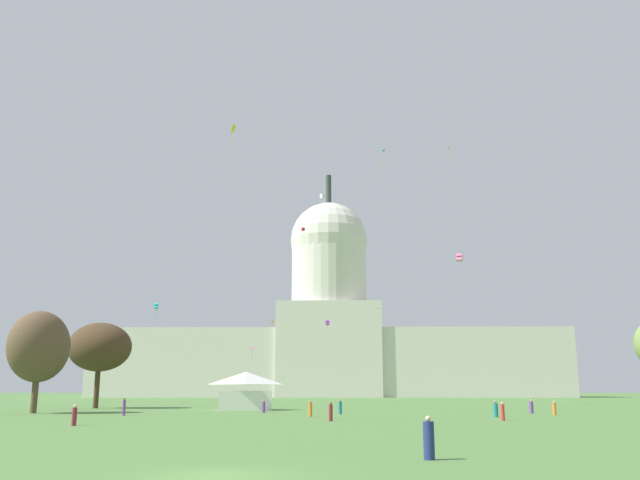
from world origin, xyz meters
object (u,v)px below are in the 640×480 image
object	(u,v)px
person_purple_mid_left	(531,407)
kite_white_high	(323,197)
person_red_near_tree_east	(503,412)
kite_turquoise_high	(382,153)
person_teal_near_tree_west	(340,408)
capitol_building	(329,336)
kite_pink_mid	(459,257)
kite_magenta_low	(252,350)
person_navy_deep_crowd	(429,440)
event_tent	(246,391)
person_orange_front_left	(310,409)
kite_green_mid	(377,311)
kite_orange_high	(447,150)
kite_gold_mid	(272,322)
person_maroon_front_right	(331,412)
kite_red_high	(303,229)
tree_west_near	(39,347)
person_orange_back_left	(554,409)
person_maroon_near_tent	(74,416)
person_purple_edge_west	(124,407)
kite_cyan_low	(156,306)
tree_west_mid	(100,347)
person_purple_front_center	(264,407)
person_teal_mid_center	(496,410)
kite_violet_low	(327,323)

from	to	relation	value
person_purple_mid_left	kite_white_high	size ratio (longest dim) A/B	0.57
person_red_near_tree_east	kite_turquoise_high	xyz separation A→B (m)	(-4.77, 70.19, 48.92)
person_teal_near_tree_west	kite_turquoise_high	distance (m)	74.58
capitol_building	person_red_near_tree_east	distance (m)	159.83
kite_pink_mid	kite_magenta_low	world-z (taller)	kite_pink_mid
person_teal_near_tree_west	kite_magenta_low	world-z (taller)	kite_magenta_low
person_navy_deep_crowd	kite_magenta_low	distance (m)	161.82
event_tent	capitol_building	bearing A→B (deg)	78.67
capitol_building	person_orange_front_left	xyz separation A→B (m)	(-0.46, -149.94, -18.43)
kite_green_mid	kite_orange_high	xyz separation A→B (m)	(16.12, -25.60, 35.97)
kite_gold_mid	kite_turquoise_high	bearing A→B (deg)	-160.22
person_teal_near_tree_west	kite_gold_mid	xyz separation A→B (m)	(-17.63, 108.65, 19.78)
person_maroon_front_right	kite_red_high	world-z (taller)	kite_red_high
tree_west_near	person_orange_back_left	world-z (taller)	tree_west_near
capitol_building	kite_pink_mid	bearing A→B (deg)	-77.24
person_maroon_near_tent	kite_red_high	distance (m)	122.90
person_purple_edge_west	kite_cyan_low	size ratio (longest dim) A/B	0.64
person_maroon_front_right	person_red_near_tree_east	xyz separation A→B (m)	(14.87, 1.04, -0.01)
kite_pink_mid	kite_green_mid	world-z (taller)	kite_pink_mid
tree_west_mid	kite_cyan_low	distance (m)	28.53
person_purple_front_center	person_red_near_tree_east	size ratio (longest dim) A/B	0.92
event_tent	kite_gold_mid	world-z (taller)	kite_gold_mid
kite_pink_mid	person_teal_mid_center	bearing A→B (deg)	-80.17
kite_red_high	tree_west_near	bearing A→B (deg)	-39.42
person_maroon_near_tent	person_red_near_tree_east	size ratio (longest dim) A/B	0.98
person_purple_mid_left	kite_gold_mid	size ratio (longest dim) A/B	0.45
person_purple_front_center	kite_orange_high	bearing A→B (deg)	14.40
person_maroon_near_tent	person_teal_near_tree_west	bearing A→B (deg)	103.85
person_purple_front_center	person_teal_mid_center	bearing A→B (deg)	-75.94
person_maroon_front_right	kite_turquoise_high	distance (m)	87.00
person_maroon_front_right	kite_green_mid	world-z (taller)	kite_green_mid
event_tent	person_maroon_near_tent	distance (m)	38.09
person_purple_front_center	kite_white_high	world-z (taller)	kite_white_high
person_orange_front_left	kite_green_mid	bearing A→B (deg)	41.29
kite_green_mid	kite_white_high	distance (m)	46.19
tree_west_mid	person_purple_edge_west	distance (m)	28.66
person_maroon_front_right	person_purple_front_center	bearing A→B (deg)	17.34
tree_west_mid	kite_magenta_low	distance (m)	91.62
person_teal_mid_center	kite_orange_high	xyz separation A→B (m)	(11.72, 86.95, 58.26)
person_purple_front_center	person_orange_front_left	world-z (taller)	person_orange_front_left
kite_pink_mid	kite_violet_low	world-z (taller)	kite_pink_mid
person_teal_mid_center	person_purple_mid_left	size ratio (longest dim) A/B	1.04
person_navy_deep_crowd	person_red_near_tree_east	distance (m)	34.38
kite_violet_low	kite_magenta_low	bearing A→B (deg)	123.50
person_orange_front_left	person_purple_mid_left	world-z (taller)	person_orange_front_left
person_teal_mid_center	kite_orange_high	distance (m)	105.32
person_teal_mid_center	person_purple_edge_west	distance (m)	37.53
capitol_building	kite_violet_low	bearing A→B (deg)	-89.74
event_tent	kite_magenta_low	bearing A→B (deg)	89.44
tree_west_near	person_teal_near_tree_west	world-z (taller)	tree_west_near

